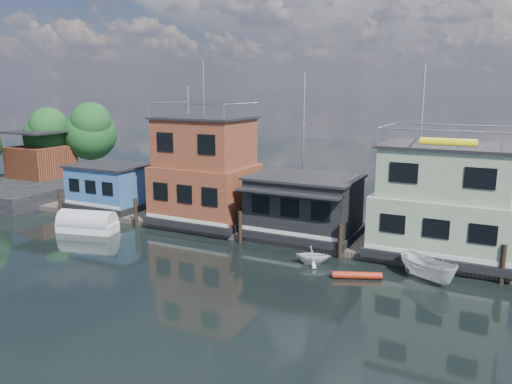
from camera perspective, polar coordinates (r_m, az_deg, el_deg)
The scene contains 13 objects.
ground at distance 24.81m, azimuth -3.95°, elevation -12.84°, with size 160.00×160.00×0.00m, color black.
dock at distance 34.91m, azimuth 6.21°, elevation -5.14°, with size 48.00×5.00×0.40m, color #595147.
houseboat_blue at distance 43.89m, azimuth -16.27°, elevation 0.65°, with size 6.40×4.90×3.66m.
houseboat_red at distance 37.76m, azimuth -5.81°, elevation 2.24°, with size 7.40×5.90×11.86m.
houseboat_dark at distance 34.49m, azimuth 5.50°, elevation -1.52°, with size 7.40×6.10×4.06m.
houseboat_green at distance 32.19m, azimuth 20.63°, elevation -1.13°, with size 8.40×5.90×7.03m.
pilings at distance 32.28m, azimuth 3.92°, elevation -4.85°, with size 42.28×0.28×2.20m.
background_masts at distance 38.24m, azimuth 16.31°, elevation 4.14°, with size 36.40×0.16×12.00m.
shore at distance 55.44m, azimuth -23.27°, elevation 3.86°, with size 12.40×15.72×8.24m.
motorboat at distance 28.95m, azimuth 19.09°, elevation -8.28°, with size 1.40×3.71×1.43m, color white.
dinghy_white at distance 30.19m, azimuth 6.50°, elevation -7.16°, with size 1.84×2.13×1.12m, color white.
red_kayak at distance 28.45m, azimuth 11.47°, elevation -9.31°, with size 0.40×0.40×2.71m, color #AF2A12.
tarp_runabout at distance 38.51m, azimuth -18.71°, elevation -3.41°, with size 4.55×2.65×1.74m.
Camera 1 is at (11.66, -19.31, 10.33)m, focal length 35.00 mm.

